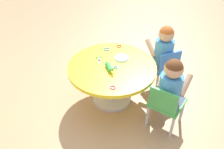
# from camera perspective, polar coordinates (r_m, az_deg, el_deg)

# --- Properties ---
(ground_plane) EXTENTS (10.00, 10.00, 0.00)m
(ground_plane) POSITION_cam_1_polar(r_m,az_deg,el_deg) (2.76, -0.00, -5.87)
(ground_plane) COLOR tan
(craft_table) EXTENTS (0.93, 0.93, 0.48)m
(craft_table) POSITION_cam_1_polar(r_m,az_deg,el_deg) (2.52, -0.00, 0.23)
(craft_table) COLOR silver
(craft_table) RESTS_ON ground
(child_chair_left) EXTENTS (0.42, 0.42, 0.54)m
(child_chair_left) POSITION_cam_1_polar(r_m,az_deg,el_deg) (2.32, 12.91, -6.91)
(child_chair_left) COLOR #B7B7BC
(child_chair_left) RESTS_ON ground
(seated_child_left) EXTENTS (0.44, 0.43, 0.51)m
(seated_child_left) POSITION_cam_1_polar(r_m,az_deg,el_deg) (2.20, 14.13, -2.09)
(seated_child_left) COLOR #3F4772
(seated_child_left) RESTS_ON ground
(child_chair_right) EXTENTS (0.37, 0.37, 0.54)m
(child_chair_right) POSITION_cam_1_polar(r_m,az_deg,el_deg) (2.81, 12.36, 2.16)
(child_chair_right) COLOR #B7B7BC
(child_chair_right) RESTS_ON ground
(seated_child_right) EXTENTS (0.41, 0.35, 0.51)m
(seated_child_right) POSITION_cam_1_polar(r_m,az_deg,el_deg) (2.72, 12.51, 6.49)
(seated_child_right) COLOR #3F4772
(seated_child_right) RESTS_ON ground
(rolling_pin) EXTENTS (0.23, 0.07, 0.05)m
(rolling_pin) POSITION_cam_1_polar(r_m,az_deg,el_deg) (2.39, -0.65, 1.79)
(rolling_pin) COLOR green
(rolling_pin) RESTS_ON craft_table
(craft_scissors) EXTENTS (0.14, 0.08, 0.01)m
(craft_scissors) POSITION_cam_1_polar(r_m,az_deg,el_deg) (2.56, -3.19, 3.83)
(craft_scissors) COLOR silver
(craft_scissors) RESTS_ON craft_table
(playdough_blob_0) EXTENTS (0.15, 0.15, 0.01)m
(playdough_blob_0) POSITION_cam_1_polar(r_m,az_deg,el_deg) (2.57, 2.34, 4.05)
(playdough_blob_0) COLOR #8CCCF2
(playdough_blob_0) RESTS_ON craft_table
(cookie_cutter_0) EXTENTS (0.06, 0.06, 0.01)m
(cookie_cutter_0) POSITION_cam_1_polar(r_m,az_deg,el_deg) (2.17, 0.22, -3.15)
(cookie_cutter_0) COLOR #D83FA5
(cookie_cutter_0) RESTS_ON craft_table
(cookie_cutter_1) EXTENTS (0.07, 0.07, 0.01)m
(cookie_cutter_1) POSITION_cam_1_polar(r_m,az_deg,el_deg) (2.72, -1.32, 6.19)
(cookie_cutter_1) COLOR #3F99D8
(cookie_cutter_1) RESTS_ON craft_table
(cookie_cutter_2) EXTENTS (0.05, 0.05, 0.01)m
(cookie_cutter_2) POSITION_cam_1_polar(r_m,az_deg,el_deg) (2.42, 0.84, 1.72)
(cookie_cutter_2) COLOR #3F99D8
(cookie_cutter_2) RESTS_ON craft_table
(cookie_cutter_3) EXTENTS (0.06, 0.06, 0.01)m
(cookie_cutter_3) POSITION_cam_1_polar(r_m,az_deg,el_deg) (2.78, 1.72, 6.89)
(cookie_cutter_3) COLOR red
(cookie_cutter_3) RESTS_ON craft_table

